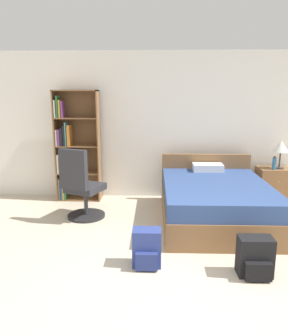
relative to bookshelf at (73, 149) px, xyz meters
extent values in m
plane|color=beige|center=(1.78, -2.98, -0.92)|extent=(14.00, 14.00, 0.00)
cube|color=white|center=(1.78, 0.25, 0.38)|extent=(9.00, 0.06, 2.60)
cube|color=brown|center=(-0.28, -0.01, 0.04)|extent=(0.02, 0.31, 1.93)
cube|color=brown|center=(0.47, -0.01, 0.04)|extent=(0.02, 0.31, 1.93)
cube|color=brown|center=(0.10, 0.14, 0.04)|extent=(0.77, 0.01, 1.93)
cube|color=brown|center=(0.10, -0.01, -0.91)|extent=(0.73, 0.29, 0.02)
cube|color=#665B51|center=(-0.24, -0.03, -0.71)|extent=(0.03, 0.24, 0.38)
cube|color=navy|center=(-0.20, -0.03, -0.74)|extent=(0.03, 0.24, 0.33)
cube|color=gold|center=(-0.17, -0.06, -0.71)|extent=(0.03, 0.17, 0.39)
cube|color=#2D6638|center=(-0.14, -0.04, -0.75)|extent=(0.02, 0.23, 0.30)
cube|color=brown|center=(0.10, -0.01, -0.43)|extent=(0.73, 0.29, 0.02)
cube|color=beige|center=(-0.24, -0.04, -0.26)|extent=(0.03, 0.22, 0.33)
cube|color=gold|center=(-0.20, -0.05, -0.28)|extent=(0.03, 0.21, 0.28)
cube|color=navy|center=(-0.16, -0.03, -0.25)|extent=(0.03, 0.23, 0.35)
cube|color=orange|center=(-0.12, -0.04, -0.23)|extent=(0.04, 0.22, 0.39)
cube|color=#2D6638|center=(-0.08, -0.04, -0.22)|extent=(0.04, 0.22, 0.39)
cube|color=maroon|center=(-0.03, -0.06, -0.21)|extent=(0.04, 0.19, 0.41)
cube|color=maroon|center=(0.03, -0.04, -0.23)|extent=(0.04, 0.23, 0.39)
cube|color=beige|center=(0.07, -0.06, -0.21)|extent=(0.03, 0.19, 0.41)
cube|color=brown|center=(0.10, -0.01, 0.05)|extent=(0.73, 0.29, 0.02)
cube|color=beige|center=(-0.24, -0.06, 0.20)|extent=(0.03, 0.18, 0.28)
cube|color=#7A387F|center=(-0.20, -0.05, 0.21)|extent=(0.04, 0.20, 0.29)
cube|color=black|center=(-0.15, -0.03, 0.22)|extent=(0.04, 0.24, 0.31)
cube|color=black|center=(-0.11, -0.04, 0.24)|extent=(0.03, 0.22, 0.35)
cube|color=teal|center=(-0.08, -0.05, 0.27)|extent=(0.02, 0.21, 0.41)
cube|color=orange|center=(-0.03, -0.03, 0.24)|extent=(0.04, 0.24, 0.36)
cube|color=brown|center=(0.10, -0.01, 0.54)|extent=(0.73, 0.29, 0.02)
cube|color=beige|center=(-0.24, -0.06, 0.70)|extent=(0.03, 0.18, 0.30)
cube|color=#2D6638|center=(-0.20, -0.05, 0.73)|extent=(0.03, 0.20, 0.37)
cube|color=gold|center=(-0.16, -0.06, 0.70)|extent=(0.03, 0.18, 0.30)
cube|color=#7A387F|center=(-0.12, -0.06, 0.69)|extent=(0.03, 0.17, 0.28)
cube|color=brown|center=(0.10, -0.01, 1.00)|extent=(0.77, 0.31, 0.02)
cube|color=brown|center=(2.35, -1.01, -0.74)|extent=(1.53, 2.09, 0.36)
cube|color=#334C84|center=(2.35, -1.01, -0.45)|extent=(1.50, 2.04, 0.24)
cube|color=brown|center=(2.35, -0.01, -0.50)|extent=(1.53, 0.08, 0.84)
cube|color=white|center=(2.35, -0.22, -0.27)|extent=(0.50, 0.30, 0.12)
cylinder|color=#232326|center=(0.39, -0.89, -0.90)|extent=(0.57, 0.57, 0.04)
cylinder|color=#333338|center=(0.39, -0.89, -0.70)|extent=(0.06, 0.06, 0.38)
cube|color=#2D2D33|center=(0.39, -0.89, -0.46)|extent=(0.63, 0.63, 0.10)
cube|color=#2D2D33|center=(0.29, -1.14, -0.12)|extent=(0.44, 0.24, 0.58)
cube|color=brown|center=(3.53, -0.04, -0.62)|extent=(0.55, 0.43, 0.61)
sphere|color=tan|center=(3.53, -0.27, -0.49)|extent=(0.02, 0.02, 0.02)
cylinder|color=#333333|center=(3.59, -0.08, -0.30)|extent=(0.16, 0.16, 0.02)
cylinder|color=#333333|center=(3.59, -0.08, -0.16)|extent=(0.02, 0.02, 0.27)
cone|color=white|center=(3.59, -0.08, 0.07)|extent=(0.27, 0.27, 0.19)
cylinder|color=teal|center=(3.48, -0.15, -0.21)|extent=(0.07, 0.07, 0.20)
cylinder|color=#2D2D33|center=(3.48, -0.15, -0.10)|extent=(0.04, 0.04, 0.02)
cube|color=black|center=(2.49, -2.50, -0.71)|extent=(0.35, 0.21, 0.42)
cube|color=black|center=(2.49, -2.64, -0.81)|extent=(0.27, 0.07, 0.19)
cube|color=navy|center=(1.36, -2.34, -0.71)|extent=(0.31, 0.21, 0.42)
cube|color=navy|center=(1.36, -2.48, -0.81)|extent=(0.24, 0.07, 0.19)
camera|label=1|loc=(1.44, -5.65, 0.91)|focal=35.00mm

